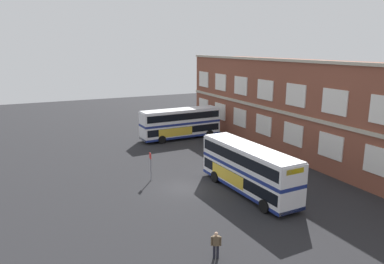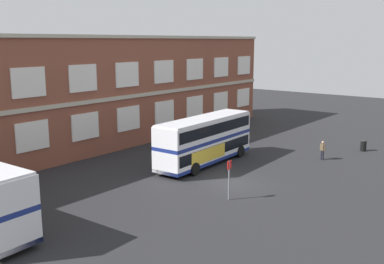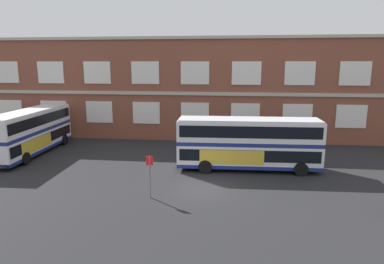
% 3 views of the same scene
% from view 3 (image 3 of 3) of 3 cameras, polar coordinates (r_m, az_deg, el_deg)
% --- Properties ---
extents(ground_plane, '(120.00, 120.00, 0.00)m').
position_cam_3_polar(ground_plane, '(25.26, 2.10, -7.73)').
color(ground_plane, '#232326').
extents(brick_terminal_building, '(52.86, 8.19, 10.99)m').
position_cam_3_polar(brick_terminal_building, '(39.89, 4.95, 7.18)').
color(brick_terminal_building, brown).
rests_on(brick_terminal_building, ground).
extents(double_decker_near, '(3.15, 11.08, 4.07)m').
position_cam_3_polar(double_decker_near, '(34.61, -25.29, 0.12)').
color(double_decker_near, silver).
rests_on(double_decker_near, ground).
extents(double_decker_middle, '(11.09, 3.18, 4.07)m').
position_cam_3_polar(double_decker_middle, '(27.09, 9.37, -1.82)').
color(double_decker_middle, silver).
rests_on(double_decker_middle, ground).
extents(bus_stand_flag, '(0.44, 0.10, 2.70)m').
position_cam_3_polar(bus_stand_flag, '(21.42, -7.03, -6.77)').
color(bus_stand_flag, slate).
rests_on(bus_stand_flag, ground).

